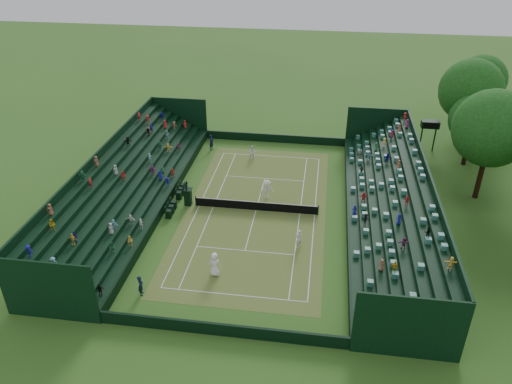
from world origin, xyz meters
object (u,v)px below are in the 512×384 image
at_px(player_near_west, 215,264).
at_px(player_far_east, 267,189).
at_px(umpire_chair, 188,195).
at_px(player_far_west, 253,153).
at_px(player_near_east, 299,239).
at_px(tennis_net, 256,206).

height_order(player_near_west, player_far_east, player_near_west).
distance_m(umpire_chair, player_far_west, 11.62).
bearing_deg(umpire_chair, player_near_east, -26.25).
xyz_separation_m(player_far_west, player_far_east, (2.66, -8.38, 0.16)).
relative_size(tennis_net, player_far_west, 6.96).
distance_m(player_near_west, player_near_east, 7.62).
xyz_separation_m(tennis_net, player_far_east, (0.72, 2.39, 0.47)).
xyz_separation_m(player_near_west, player_far_east, (2.49, 12.20, -0.02)).
xyz_separation_m(player_near_west, player_near_east, (6.11, 4.54, -0.15)).
bearing_deg(player_near_east, umpire_chair, -69.71).
bearing_deg(player_near_west, player_near_east, -138.81).
bearing_deg(umpire_chair, player_near_west, -64.19).
xyz_separation_m(umpire_chair, player_near_east, (10.91, -5.38, -0.23)).
bearing_deg(player_far_east, tennis_net, -127.23).
xyz_separation_m(player_near_east, player_far_east, (-3.62, 7.66, 0.13)).
height_order(player_near_east, player_far_east, player_far_east).
bearing_deg(tennis_net, player_far_west, 100.20).
relative_size(player_far_west, player_far_east, 0.84).
bearing_deg(player_near_east, player_far_east, -108.16).
distance_m(player_near_east, player_far_west, 17.22).
bearing_deg(tennis_net, player_near_west, -100.24).
distance_m(umpire_chair, player_near_west, 11.02).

